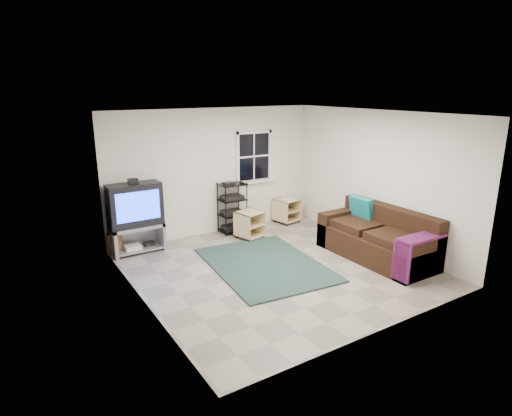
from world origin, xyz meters
TOP-DOWN VIEW (x-y plane):
  - room at (0.95, 2.27)m, footprint 4.60×4.62m
  - tv_unit at (-1.77, 2.04)m, footprint 0.96×0.48m
  - av_rack at (0.29, 2.08)m, footprint 0.55×0.40m
  - side_table_left at (0.40, 1.61)m, footprint 0.57×0.57m
  - side_table_right at (1.68, 2.06)m, footprint 0.57×0.57m
  - sofa at (1.83, -0.56)m, footprint 0.97×2.18m
  - shag_rug at (-0.09, 0.22)m, footprint 1.99×2.58m
  - paper_bag at (-2.17, 2.17)m, footprint 0.31×0.26m

SIDE VIEW (x-z plane):
  - shag_rug at x=-0.09m, z-range 0.00..0.03m
  - paper_bag at x=-2.17m, z-range 0.00..0.38m
  - side_table_left at x=0.40m, z-range 0.02..0.58m
  - side_table_right at x=1.68m, z-range 0.03..0.60m
  - sofa at x=1.83m, z-range -0.15..0.85m
  - av_rack at x=0.29m, z-range -0.07..1.02m
  - tv_unit at x=-1.77m, z-range 0.07..1.48m
  - room at x=0.95m, z-range -0.82..3.78m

